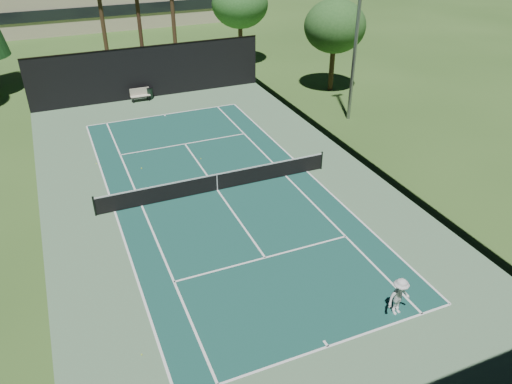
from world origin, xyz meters
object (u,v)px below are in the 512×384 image
(tennis_ball_a, at_px, (142,355))
(tennis_ball_c, at_px, (201,159))
(tennis_ball_d, at_px, (96,164))
(tennis_net, at_px, (217,181))
(tennis_ball_b, at_px, (142,168))
(park_bench, at_px, (140,94))
(player, at_px, (399,297))
(trash_bin, at_px, (150,93))

(tennis_ball_a, bearing_deg, tennis_ball_c, 64.73)
(tennis_ball_c, distance_m, tennis_ball_d, 6.21)
(tennis_net, bearing_deg, tennis_ball_b, 128.67)
(park_bench, bearing_deg, tennis_ball_c, -83.64)
(player, relative_size, trash_bin, 1.71)
(tennis_ball_b, xyz_separation_m, park_bench, (2.30, 11.32, 0.51))
(tennis_net, xyz_separation_m, tennis_ball_d, (-5.64, 5.77, -0.53))
(park_bench, bearing_deg, tennis_ball_d, -115.80)
(player, height_order, tennis_ball_c, player)
(tennis_net, height_order, tennis_ball_d, tennis_net)
(trash_bin, bearing_deg, tennis_ball_b, -104.95)
(tennis_ball_a, distance_m, tennis_ball_d, 15.46)
(player, relative_size, tennis_ball_d, 26.77)
(tennis_net, distance_m, trash_bin, 15.64)
(tennis_ball_a, relative_size, trash_bin, 0.06)
(tennis_net, relative_size, trash_bin, 13.65)
(tennis_ball_a, xyz_separation_m, tennis_ball_d, (0.50, 15.46, 0.00))
(tennis_ball_c, bearing_deg, tennis_net, -94.35)
(tennis_ball_d, bearing_deg, player, -62.65)
(player, bearing_deg, tennis_ball_d, 109.83)
(tennis_net, relative_size, player, 7.96)
(player, distance_m, trash_bin, 27.29)
(tennis_ball_a, distance_m, park_bench, 25.63)
(tennis_net, bearing_deg, tennis_ball_c, 85.65)
(tennis_ball_b, bearing_deg, tennis_ball_c, -2.30)
(tennis_ball_b, bearing_deg, tennis_ball_a, -101.73)
(player, distance_m, tennis_ball_a, 9.59)
(tennis_net, height_order, player, player)
(tennis_ball_a, relative_size, tennis_ball_c, 0.86)
(tennis_ball_a, relative_size, tennis_ball_b, 0.75)
(tennis_ball_d, height_order, trash_bin, trash_bin)
(tennis_ball_d, relative_size, park_bench, 0.04)
(tennis_net, bearing_deg, player, -74.09)
(tennis_net, height_order, tennis_ball_b, tennis_net)
(tennis_net, relative_size, park_bench, 8.60)
(tennis_net, distance_m, park_bench, 15.44)
(park_bench, bearing_deg, tennis_net, -86.37)
(tennis_ball_a, bearing_deg, park_bench, 78.38)
(tennis_ball_b, height_order, tennis_ball_c, tennis_ball_b)
(tennis_ball_c, bearing_deg, park_bench, 96.36)
(tennis_net, height_order, trash_bin, tennis_net)
(tennis_ball_d, distance_m, trash_bin, 11.28)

